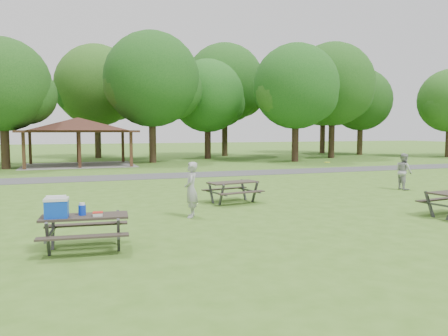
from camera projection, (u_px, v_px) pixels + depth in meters
ground at (237, 223)px, 13.06m from camera, size 160.00×160.00×0.00m
asphalt_path at (153, 176)px, 26.21m from camera, size 120.00×3.20×0.02m
pavilion at (78, 126)px, 34.00m from camera, size 8.60×7.01×3.76m
tree_row_d at (4, 87)px, 30.75m from camera, size 6.93×6.60×9.27m
tree_row_e at (153, 82)px, 36.67m from camera, size 8.40×8.00×11.02m
tree_row_f at (208, 98)px, 42.03m from camera, size 7.35×7.00×9.55m
tree_row_g at (297, 89)px, 37.88m from camera, size 7.77×7.40×10.25m
tree_row_h at (333, 87)px, 43.11m from camera, size 8.61×8.20×11.37m
tree_row_i at (361, 102)px, 48.48m from camera, size 7.14×6.80×9.52m
tree_deep_b at (98, 88)px, 42.84m from camera, size 8.40×8.00×11.13m
tree_deep_c at (226, 86)px, 46.18m from camera, size 8.82×8.40×11.90m
tree_deep_d at (324, 94)px, 51.95m from camera, size 8.40×8.00×11.27m
picnic_table_near at (76, 218)px, 9.97m from camera, size 2.09×1.74×1.35m
picnic_table_middle at (233, 187)px, 16.70m from camera, size 2.18×1.88×0.84m
frisbee_in_flight at (327, 162)px, 17.35m from camera, size 0.28×0.28×0.02m
frisbee_thrower at (191, 190)px, 13.87m from camera, size 0.60×0.75×1.77m
frisbee_catcher at (404, 171)px, 20.34m from camera, size 0.77×0.92×1.70m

